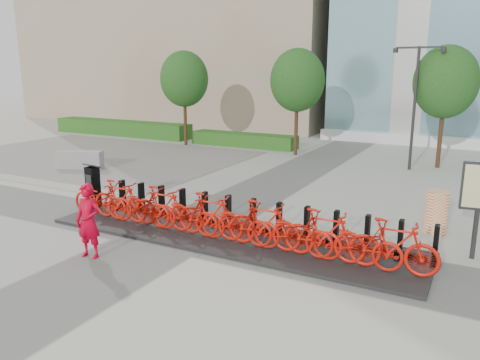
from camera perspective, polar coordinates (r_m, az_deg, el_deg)
The scene contains 27 objects.
ground at distance 12.21m, azimuth -7.52°, elevation -6.42°, with size 120.00×120.00×0.00m, color beige.
gravel_patch at distance 23.73m, azimuth -17.49°, elevation 2.78°, with size 14.00×14.00×0.00m, color #6A6259.
hedge_a at distance 31.05m, azimuth -14.25°, elevation 6.18°, with size 10.00×1.40×0.90m, color #144A15.
hedge_b at distance 25.66m, azimuth 0.46°, elevation 4.93°, with size 6.00×1.20×0.70m, color #144A15.
tree_0 at distance 25.92m, azimuth -6.82°, elevation 12.11°, with size 2.60×2.60×5.10m.
tree_1 at distance 22.85m, azimuth 7.01°, elevation 11.96°, with size 2.60×2.60×5.10m.
tree_2 at distance 21.38m, azimuth 23.77°, elevation 10.86°, with size 2.60×2.60×5.10m.
streetlamp at distance 20.51m, azimuth 20.60°, elevation 9.80°, with size 2.00×0.20×5.00m.
dock_pad at distance 11.77m, azimuth -1.47°, elevation -6.86°, with size 9.60×2.40×0.08m, color black.
dock_rail_posts at distance 11.83m, azimuth 1.43°, elevation -4.37°, with size 8.74×0.50×0.85m, color black, non-canonical shape.
bike_0 at distance 13.62m, azimuth -16.68°, elevation -2.23°, with size 0.66×1.90×1.00m, color red.
bike_1 at distance 13.12m, azimuth -14.44°, elevation -2.42°, with size 0.52×1.84×1.11m, color red.
bike_2 at distance 12.68m, azimuth -12.02°, elevation -3.10°, with size 0.66×1.90×1.00m, color red.
bike_3 at distance 12.22m, azimuth -9.43°, elevation -3.33°, with size 0.52×1.84×1.11m, color red.
bike_4 at distance 11.83m, azimuth -6.64°, elevation -4.08°, with size 0.66×1.90×1.00m, color red.
bike_5 at distance 11.44m, azimuth -3.66°, elevation -4.35°, with size 0.52×1.84×1.11m, color red.
bike_6 at distance 11.11m, azimuth -0.48°, elevation -5.16°, with size 0.66×1.90×1.00m, color red.
bike_7 at distance 10.78m, azimuth 2.90°, elevation -5.44°, with size 0.52×1.84×1.11m, color red.
bike_8 at distance 10.53m, azimuth 6.46°, elevation -6.29°, with size 0.66×1.90×1.00m, color red.
bike_9 at distance 10.29m, azimuth 10.22°, elevation -6.58°, with size 0.52×1.84×1.11m, color red.
bike_10 at distance 10.13m, azimuth 14.11°, elevation -7.43°, with size 0.66×1.90×1.00m, color red.
bike_11 at distance 9.99m, azimuth 18.16°, elevation -7.68°, with size 0.52×1.84×1.11m, color red.
kiosk at distance 14.53m, azimuth -17.48°, elevation -0.73°, with size 0.45×0.39×1.34m.
worker_red at distance 10.88m, azimuth -18.00°, elevation -4.78°, with size 0.61×0.40×1.68m, color red.
construction_barrel at distance 12.98m, azimuth 22.81°, elevation -3.61°, with size 0.58×0.58×1.11m, color orange.
jersey_barrier at distance 20.88m, azimuth -18.96°, elevation 2.33°, with size 1.95×0.53×0.75m, color gray.
map_sign at distance 11.31m, azimuth 27.21°, elevation -1.18°, with size 0.78×0.23×2.35m.
Camera 1 is at (6.75, -9.30, 4.10)m, focal length 35.00 mm.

